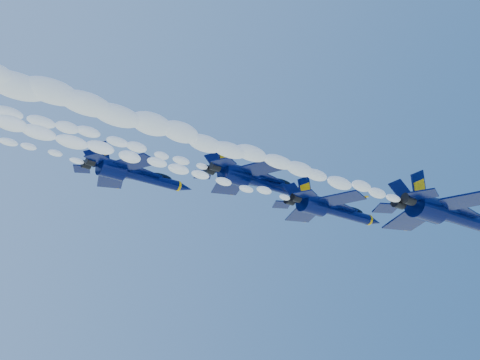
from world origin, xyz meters
TOP-DOWN VIEW (x-y plane):
  - jet_lead at (18.64, -9.70)m, footprint 20.03×16.43m
  - smoke_trail_jet_lead at (-15.81, -9.70)m, footprint 51.79×2.39m
  - jet_second at (7.54, -1.04)m, footprint 15.35×12.59m
  - smoke_trail_jet_second at (-24.91, -1.04)m, footprint 51.79×1.83m
  - jet_third at (0.57, 4.94)m, footprint 16.41×13.46m
  - jet_fourth at (-11.70, 14.24)m, footprint 15.40×12.63m

SIDE VIEW (x-z plane):
  - smoke_trail_jet_lead at x=-15.81m, z-range 148.17..150.33m
  - jet_lead at x=18.64m, z-range 145.99..153.43m
  - smoke_trail_jet_second at x=-24.91m, z-range 149.24..150.89m
  - jet_second at x=7.54m, z-range 147.63..153.33m
  - jet_third at x=0.57m, z-range 151.59..157.69m
  - jet_fourth at x=-11.70m, z-range 152.66..158.39m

